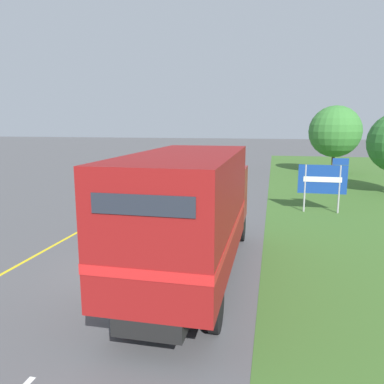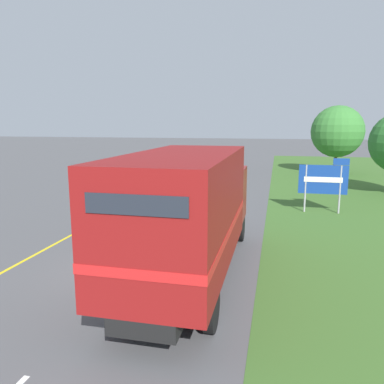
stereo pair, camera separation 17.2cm
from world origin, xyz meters
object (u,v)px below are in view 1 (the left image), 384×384
object	(u,v)px
horse_trailer_truck	(192,210)
roadside_tree_mid	(335,132)
lead_car_white	(178,177)
highway_sign	(323,180)

from	to	relation	value
horse_trailer_truck	roadside_tree_mid	size ratio (longest dim) A/B	1.46
horse_trailer_truck	lead_car_white	size ratio (longest dim) A/B	2.09
horse_trailer_truck	roadside_tree_mid	world-z (taller)	roadside_tree_mid
horse_trailer_truck	roadside_tree_mid	bearing A→B (deg)	73.74
lead_car_white	highway_sign	bearing A→B (deg)	-27.02
highway_sign	roadside_tree_mid	size ratio (longest dim) A/B	0.46
horse_trailer_truck	lead_car_white	distance (m)	14.15
highway_sign	roadside_tree_mid	bearing A→B (deg)	80.19
horse_trailer_truck	highway_sign	size ratio (longest dim) A/B	3.19
lead_car_white	roadside_tree_mid	xyz separation A→B (m)	(11.13, 11.25, 2.73)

